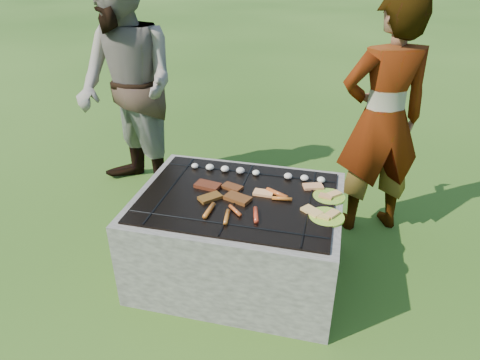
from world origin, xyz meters
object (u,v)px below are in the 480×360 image
object	(u,v)px
cook	(382,121)
bystander	(127,88)
plate_near	(327,217)
fire_pit	(238,238)
plate_far	(329,197)

from	to	relation	value
cook	bystander	world-z (taller)	bystander
plate_near	bystander	distance (m)	1.99
plate_near	bystander	world-z (taller)	bystander
fire_pit	plate_near	size ratio (longest dim) A/B	5.40
cook	fire_pit	bearing A→B (deg)	20.96
plate_far	bystander	distance (m)	1.89
fire_pit	bystander	bearing A→B (deg)	143.40
fire_pit	bystander	distance (m)	1.59
plate_far	plate_near	size ratio (longest dim) A/B	0.86
plate_near	cook	distance (m)	1.01
plate_near	cook	size ratio (longest dim) A/B	0.13
plate_far	cook	bearing A→B (deg)	65.47
bystander	cook	bearing A→B (deg)	31.65
fire_pit	plate_near	bearing A→B (deg)	-10.31
plate_near	bystander	xyz separation A→B (m)	(-1.71, 0.95, 0.37)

